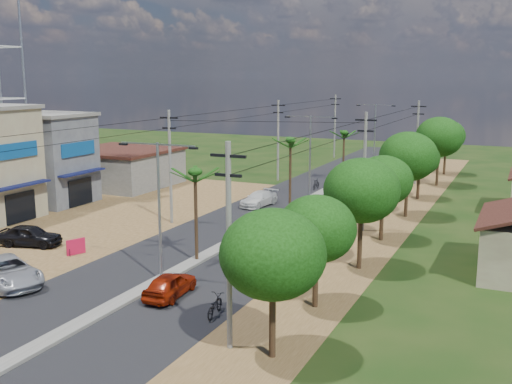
% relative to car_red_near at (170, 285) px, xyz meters
% --- Properties ---
extents(ground, '(160.00, 160.00, 0.00)m').
position_rel_car_red_near_xyz_m(ground, '(-1.83, 1.91, -0.66)').
color(ground, black).
rests_on(ground, ground).
extents(road, '(12.00, 110.00, 0.04)m').
position_rel_car_red_near_xyz_m(road, '(-1.83, 16.91, -0.64)').
color(road, black).
rests_on(road, ground).
extents(median, '(1.00, 90.00, 0.18)m').
position_rel_car_red_near_xyz_m(median, '(-1.83, 19.91, -0.57)').
color(median, '#605E56').
rests_on(median, ground).
extents(dirt_lot_west, '(18.00, 46.00, 0.04)m').
position_rel_car_red_near_xyz_m(dirt_lot_west, '(-16.83, 9.91, -0.65)').
color(dirt_lot_west, brown).
rests_on(dirt_lot_west, ground).
extents(dirt_shoulder_east, '(5.00, 90.00, 0.03)m').
position_rel_car_red_near_xyz_m(dirt_shoulder_east, '(6.67, 16.91, -0.65)').
color(dirt_shoulder_east, brown).
rests_on(dirt_shoulder_east, ground).
extents(shophouse_grey, '(9.00, 6.40, 8.30)m').
position_rel_car_red_near_xyz_m(shophouse_grey, '(-23.81, 15.91, 3.50)').
color(shophouse_grey, '#4A4B51').
rests_on(shophouse_grey, ground).
extents(low_shed, '(10.40, 10.40, 3.95)m').
position_rel_car_red_near_xyz_m(low_shed, '(-22.83, 25.91, 1.30)').
color(low_shed, '#605E56').
rests_on(low_shed, ground).
extents(tree_east_a, '(4.40, 4.40, 6.37)m').
position_rel_car_red_near_xyz_m(tree_east_a, '(7.67, -4.09, 3.82)').
color(tree_east_a, black).
rests_on(tree_east_a, ground).
extents(tree_east_b, '(4.00, 4.00, 5.83)m').
position_rel_car_red_near_xyz_m(tree_east_b, '(7.47, 1.91, 3.45)').
color(tree_east_b, black).
rests_on(tree_east_b, ground).
extents(tree_east_c, '(4.60, 4.60, 6.83)m').
position_rel_car_red_near_xyz_m(tree_east_c, '(7.87, 8.91, 4.20)').
color(tree_east_c, black).
rests_on(tree_east_c, ground).
extents(tree_east_d, '(4.20, 4.20, 6.13)m').
position_rel_car_red_near_xyz_m(tree_east_d, '(7.57, 15.91, 3.67)').
color(tree_east_d, black).
rests_on(tree_east_d, ground).
extents(tree_east_e, '(4.80, 4.80, 7.14)m').
position_rel_car_red_near_xyz_m(tree_east_e, '(7.77, 23.91, 4.42)').
color(tree_east_e, black).
rests_on(tree_east_e, ground).
extents(tree_east_f, '(3.80, 3.80, 5.52)m').
position_rel_car_red_near_xyz_m(tree_east_f, '(7.37, 31.91, 3.22)').
color(tree_east_f, black).
rests_on(tree_east_f, ground).
extents(tree_east_g, '(5.00, 5.00, 7.38)m').
position_rel_car_red_near_xyz_m(tree_east_g, '(7.97, 39.91, 4.58)').
color(tree_east_g, black).
rests_on(tree_east_g, ground).
extents(tree_east_h, '(4.40, 4.40, 6.52)m').
position_rel_car_red_near_xyz_m(tree_east_h, '(7.67, 47.91, 3.97)').
color(tree_east_h, black).
rests_on(tree_east_h, ground).
extents(palm_median_near, '(2.00, 2.00, 6.15)m').
position_rel_car_red_near_xyz_m(palm_median_near, '(-1.83, 5.91, 4.87)').
color(palm_median_near, black).
rests_on(palm_median_near, ground).
extents(palm_median_mid, '(2.00, 2.00, 6.55)m').
position_rel_car_red_near_xyz_m(palm_median_mid, '(-1.83, 21.91, 5.24)').
color(palm_median_mid, black).
rests_on(palm_median_mid, ground).
extents(palm_median_far, '(2.00, 2.00, 5.85)m').
position_rel_car_red_near_xyz_m(palm_median_far, '(-1.83, 37.91, 4.60)').
color(palm_median_far, black).
rests_on(palm_median_far, ground).
extents(streetlight_near, '(5.10, 0.18, 8.00)m').
position_rel_car_red_near_xyz_m(streetlight_near, '(-1.83, 1.91, 4.12)').
color(streetlight_near, gray).
rests_on(streetlight_near, ground).
extents(streetlight_mid, '(5.10, 0.18, 8.00)m').
position_rel_car_red_near_xyz_m(streetlight_mid, '(-1.83, 26.91, 4.12)').
color(streetlight_mid, gray).
rests_on(streetlight_mid, ground).
extents(streetlight_far, '(5.10, 0.18, 8.00)m').
position_rel_car_red_near_xyz_m(streetlight_far, '(-1.83, 51.91, 4.12)').
color(streetlight_far, gray).
rests_on(streetlight_far, ground).
extents(utility_pole_w_b, '(1.60, 0.24, 9.00)m').
position_rel_car_red_near_xyz_m(utility_pole_w_b, '(-8.83, 13.91, 4.09)').
color(utility_pole_w_b, '#605E56').
rests_on(utility_pole_w_b, ground).
extents(utility_pole_w_c, '(1.60, 0.24, 9.00)m').
position_rel_car_red_near_xyz_m(utility_pole_w_c, '(-8.83, 35.91, 4.09)').
color(utility_pole_w_c, '#605E56').
rests_on(utility_pole_w_c, ground).
extents(utility_pole_w_d, '(1.60, 0.24, 9.00)m').
position_rel_car_red_near_xyz_m(utility_pole_w_d, '(-8.83, 56.91, 4.09)').
color(utility_pole_w_d, '#605E56').
rests_on(utility_pole_w_d, ground).
extents(utility_pole_e_a, '(1.60, 0.24, 9.00)m').
position_rel_car_red_near_xyz_m(utility_pole_e_a, '(5.67, -4.09, 4.09)').
color(utility_pole_e_a, '#605E56').
rests_on(utility_pole_e_a, ground).
extents(utility_pole_e_b, '(1.60, 0.24, 9.00)m').
position_rel_car_red_near_xyz_m(utility_pole_e_b, '(5.67, 17.91, 4.09)').
color(utility_pole_e_b, '#605E56').
rests_on(utility_pole_e_b, ground).
extents(utility_pole_e_c, '(1.60, 0.24, 9.00)m').
position_rel_car_red_near_xyz_m(utility_pole_e_c, '(5.67, 39.91, 4.09)').
color(utility_pole_e_c, '#605E56').
rests_on(utility_pole_e_c, ground).
extents(car_red_near, '(1.88, 4.02, 1.33)m').
position_rel_car_red_near_xyz_m(car_red_near, '(0.00, 0.00, 0.00)').
color(car_red_near, maroon).
rests_on(car_red_near, ground).
extents(car_silver_mid, '(2.54, 4.35, 1.35)m').
position_rel_car_red_near_xyz_m(car_silver_mid, '(1.86, 16.59, 0.01)').
color(car_silver_mid, '#9E9FA6').
rests_on(car_silver_mid, ground).
extents(car_white_far, '(2.42, 4.65, 1.29)m').
position_rel_car_red_near_xyz_m(car_white_far, '(-5.10, 22.58, -0.02)').
color(car_white_far, silver).
rests_on(car_white_far, ground).
extents(car_parked_silver, '(6.11, 4.49, 1.54)m').
position_rel_car_red_near_xyz_m(car_parked_silver, '(-9.33, -2.25, 0.11)').
color(car_parked_silver, '#9E9FA6').
rests_on(car_parked_silver, ground).
extents(car_parked_dark, '(4.62, 2.76, 1.47)m').
position_rel_car_red_near_xyz_m(car_parked_dark, '(-14.08, 4.18, 0.07)').
color(car_parked_dark, black).
rests_on(car_parked_dark, ground).
extents(moto_rider_east, '(0.97, 2.02, 1.02)m').
position_rel_car_red_near_xyz_m(moto_rider_east, '(3.37, -1.25, -0.16)').
color(moto_rider_east, black).
rests_on(moto_rider_east, ground).
extents(moto_rider_west_a, '(1.03, 1.70, 0.84)m').
position_rel_car_red_near_xyz_m(moto_rider_west_a, '(-3.03, 16.95, -0.24)').
color(moto_rider_west_a, black).
rests_on(moto_rider_west_a, ground).
extents(moto_rider_west_b, '(0.54, 1.83, 1.10)m').
position_rel_car_red_near_xyz_m(moto_rider_west_b, '(-3.03, 32.33, -0.12)').
color(moto_rider_west_b, black).
rests_on(moto_rider_west_b, ground).
extents(roadside_sign, '(0.59, 1.23, 1.09)m').
position_rel_car_red_near_xyz_m(roadside_sign, '(-9.83, 3.91, -0.13)').
color(roadside_sign, '#B91136').
rests_on(roadside_sign, ground).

